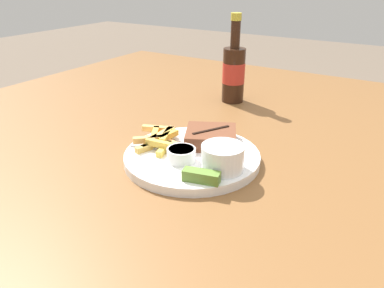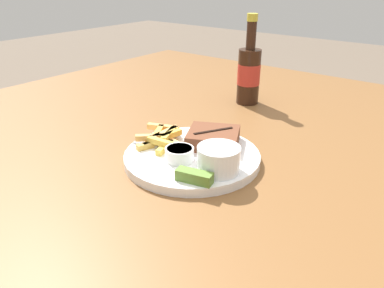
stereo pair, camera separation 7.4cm
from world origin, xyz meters
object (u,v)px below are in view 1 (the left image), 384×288
dinner_plate (192,157)px  coleslaw_cup (223,156)px  beer_bottle (234,72)px  steak_portion (211,137)px  pickle_spear (201,176)px  dipping_sauce_cup (180,154)px  fork_utensil (159,148)px

dinner_plate → coleslaw_cup: 0.09m
beer_bottle → steak_portion: bearing=-71.5°
dinner_plate → pickle_spear: (0.07, -0.08, 0.02)m
dinner_plate → beer_bottle: 0.40m
coleslaw_cup → pickle_spear: bearing=-100.6°
coleslaw_cup → beer_bottle: size_ratio=0.32×
steak_portion → beer_bottle: 0.35m
dinner_plate → steak_portion: 0.06m
coleslaw_cup → dipping_sauce_cup: 0.09m
coleslaw_cup → fork_utensil: (-0.15, 0.01, -0.03)m
fork_utensil → pickle_spear: bearing=-41.4°
steak_portion → dipping_sauce_cup: bearing=-97.2°
fork_utensil → beer_bottle: beer_bottle is taller
coleslaw_cup → fork_utensil: size_ratio=0.59×
dinner_plate → fork_utensil: bearing=-163.6°
fork_utensil → beer_bottle: (-0.03, 0.40, 0.07)m
pickle_spear → fork_utensil: 0.15m
dinner_plate → beer_bottle: (-0.10, 0.38, 0.08)m
steak_portion → beer_bottle: (-0.11, 0.33, 0.05)m
coleslaw_cup → beer_bottle: bearing=113.8°
coleslaw_cup → fork_utensil: bearing=177.2°
dinner_plate → dipping_sauce_cup: size_ratio=4.88×
coleslaw_cup → dipping_sauce_cup: coleslaw_cup is taller
steak_portion → coleslaw_cup: bearing=-50.1°
beer_bottle → fork_utensil: bearing=-85.5°
dipping_sauce_cup → pickle_spear: bearing=-31.8°
steak_portion → dipping_sauce_cup: 0.10m
steak_portion → fork_utensil: bearing=-134.4°
pickle_spear → beer_bottle: size_ratio=0.28×
dinner_plate → dipping_sauce_cup: dipping_sauce_cup is taller
dinner_plate → coleslaw_cup: coleslaw_cup is taller
steak_portion → dinner_plate: bearing=-99.4°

